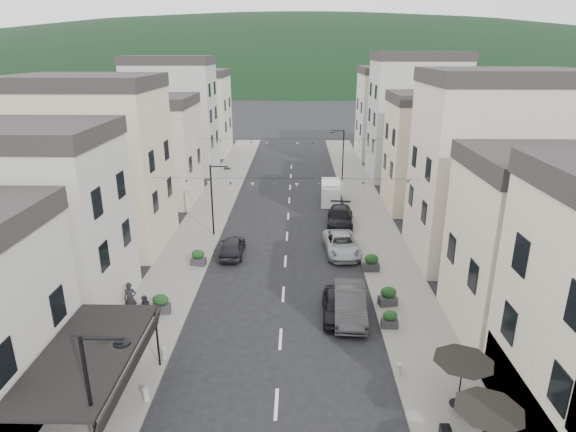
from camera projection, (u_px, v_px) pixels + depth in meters
name	position (u px, v px, depth m)	size (l,w,h in m)	color
sidewalk_left	(210.00, 212.00, 45.72)	(4.00, 76.00, 0.12)	slate
sidewalk_right	(368.00, 213.00, 45.42)	(4.00, 76.00, 0.12)	slate
hill_backdrop	(297.00, 74.00, 298.70)	(640.00, 360.00, 70.00)	black
boutique_awning	(94.00, 355.00, 19.21)	(3.77, 7.50, 3.28)	black
buildings_row_left	(148.00, 138.00, 49.31)	(10.20, 54.16, 14.00)	#B9B2A9
buildings_row_right	(436.00, 139.00, 47.56)	(10.20, 54.16, 14.50)	#B6AB91
cafe_terrace	(488.00, 416.00, 17.08)	(2.50, 8.10, 2.53)	black
streetlamp_left_near	(97.00, 395.00, 16.16)	(1.70, 0.56, 6.00)	black
streetlamp_left_far	(215.00, 193.00, 38.83)	(1.70, 0.56, 6.00)	black
streetlamp_right_far	(341.00, 150.00, 55.59)	(1.70, 0.56, 6.00)	black
bollards	(276.00, 404.00, 20.42)	(11.66, 10.26, 0.60)	gray
bunting_near	(286.00, 183.00, 34.29)	(19.00, 0.28, 0.62)	black
bunting_far	(290.00, 142.00, 49.40)	(19.00, 0.28, 0.62)	black
parked_car_a	(337.00, 306.00, 27.68)	(1.68, 4.17, 1.42)	black
parked_car_b	(350.00, 303.00, 27.70)	(1.78, 5.12, 1.69)	#313033
parked_car_c	(341.00, 244.00, 36.38)	(2.44, 5.29, 1.47)	#979A9F
parked_car_d	(340.00, 217.00, 42.04)	(2.20, 5.40, 1.57)	black
parked_car_e	(232.00, 246.00, 36.00)	(1.71, 4.25, 1.45)	black
delivery_van	(331.00, 191.00, 48.56)	(2.11, 4.78, 2.25)	silver
pedestrian_a	(130.00, 299.00, 27.67)	(0.72, 0.47, 1.98)	black
pedestrian_b	(146.00, 309.00, 27.01)	(0.76, 0.59, 1.57)	#29212C
planter_la	(161.00, 304.00, 27.91)	(1.15, 0.76, 1.20)	#2E2E30
planter_lb	(198.00, 258.00, 34.14)	(1.11, 0.71, 1.17)	#313033
planter_ra	(390.00, 319.00, 26.49)	(0.94, 0.54, 1.03)	#2C2C2E
planter_rb	(388.00, 296.00, 28.77)	(1.18, 0.80, 1.21)	#303033
planter_rc	(371.00, 263.00, 33.27)	(1.13, 0.65, 1.24)	#2A2A2D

